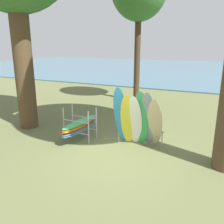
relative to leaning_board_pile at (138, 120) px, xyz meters
The scene contains 4 objects.
ground_plane 1.30m from the leaning_board_pile, 121.89° to the right, with size 80.00×80.00×0.00m, color #60663D.
lake_water 29.28m from the leaning_board_pile, 90.84° to the left, with size 80.00×36.00×0.10m, color #477084.
leaning_board_pile is the anchor object (origin of this frame).
board_storage_rack 2.33m from the leaning_board_pile, behind, with size 1.15×2.13×1.25m.
Camera 1 is at (3.00, -6.86, 3.57)m, focal length 38.19 mm.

